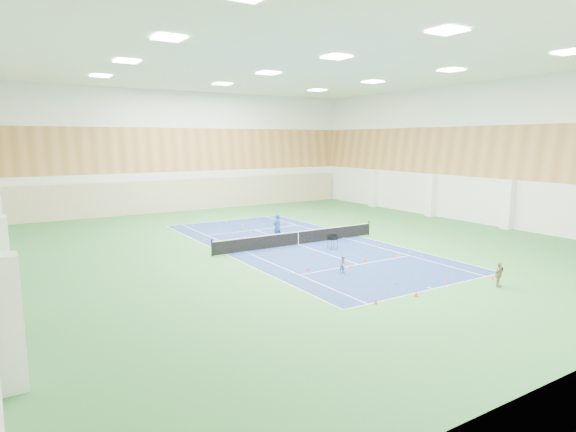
{
  "coord_description": "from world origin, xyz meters",
  "views": [
    {
      "loc": [
        -17.83,
        -27.19,
        7.13
      ],
      "look_at": [
        -0.59,
        0.4,
        2.0
      ],
      "focal_mm": 30.0,
      "sensor_mm": 36.0,
      "label": 1
    }
  ],
  "objects_px": {
    "child_court": "(343,265)",
    "child_apron": "(499,275)",
    "tennis_net": "(298,237)",
    "ball_cart": "(333,242)",
    "coach": "(277,227)"
  },
  "relations": [
    {
      "from": "child_court",
      "to": "child_apron",
      "type": "distance_m",
      "value": 7.74
    },
    {
      "from": "tennis_net",
      "to": "child_court",
      "type": "height_order",
      "value": "tennis_net"
    },
    {
      "from": "child_court",
      "to": "child_apron",
      "type": "xyz_separation_m",
      "value": [
        4.93,
        -5.97,
        0.13
      ]
    },
    {
      "from": "coach",
      "to": "ball_cart",
      "type": "height_order",
      "value": "coach"
    },
    {
      "from": "child_court",
      "to": "child_apron",
      "type": "bearing_deg",
      "value": -47.65
    },
    {
      "from": "ball_cart",
      "to": "coach",
      "type": "bearing_deg",
      "value": 117.3
    },
    {
      "from": "coach",
      "to": "ball_cart",
      "type": "xyz_separation_m",
      "value": [
        1.58,
        -4.53,
        -0.47
      ]
    },
    {
      "from": "coach",
      "to": "child_apron",
      "type": "relative_size",
      "value": 1.53
    },
    {
      "from": "tennis_net",
      "to": "child_apron",
      "type": "height_order",
      "value": "child_apron"
    },
    {
      "from": "child_court",
      "to": "ball_cart",
      "type": "xyz_separation_m",
      "value": [
        3.12,
        5.07,
        -0.02
      ]
    },
    {
      "from": "child_apron",
      "to": "ball_cart",
      "type": "relative_size",
      "value": 1.31
    },
    {
      "from": "tennis_net",
      "to": "coach",
      "type": "height_order",
      "value": "coach"
    },
    {
      "from": "tennis_net",
      "to": "ball_cart",
      "type": "xyz_separation_m",
      "value": [
        1.22,
        -2.29,
        -0.08
      ]
    },
    {
      "from": "ball_cart",
      "to": "child_court",
      "type": "bearing_deg",
      "value": -113.5
    },
    {
      "from": "tennis_net",
      "to": "child_apron",
      "type": "relative_size",
      "value": 10.44
    }
  ]
}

